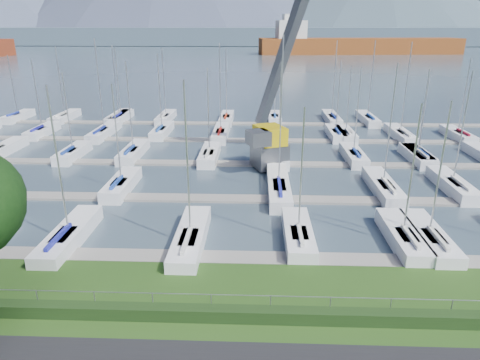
{
  "coord_description": "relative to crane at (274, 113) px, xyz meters",
  "views": [
    {
      "loc": [
        1.16,
        -18.19,
        14.0
      ],
      "look_at": [
        0.0,
        12.0,
        3.0
      ],
      "focal_mm": 32.0,
      "sensor_mm": 36.0,
      "label": 1
    }
  ],
  "objects": [
    {
      "name": "cargo_ship_mid",
      "position": [
        46.49,
        188.65,
        -1.82
      ],
      "size": [
        104.21,
        28.24,
        21.5
      ],
      "rotation": [
        0.0,
        0.0,
        0.1
      ],
      "color": "brown",
      "rests_on": "water"
    },
    {
      "name": "fence",
      "position": [
        -3.04,
        -26.09,
        -4.13
      ],
      "size": [
        80.0,
        0.04,
        0.04
      ],
      "primitive_type": "cylinder",
      "rotation": [
        0.0,
        1.57,
        0.0
      ],
      "color": "gray",
      "rests_on": "grass"
    },
    {
      "name": "foothill",
      "position": [
        -3.04,
        303.91,
        0.67
      ],
      "size": [
        900.0,
        80.0,
        12.0
      ],
      "primitive_type": "cube",
      "color": "#485A69",
      "rests_on": "water"
    },
    {
      "name": "docks",
      "position": [
        -3.04,
        -0.09,
        -5.55
      ],
      "size": [
        90.0,
        41.6,
        0.25
      ],
      "color": "slate",
      "rests_on": "water"
    },
    {
      "name": "sailboat_fleet",
      "position": [
        -4.93,
        2.34,
        0.01
      ],
      "size": [
        75.97,
        50.06,
        13.8
      ],
      "color": "navy",
      "rests_on": "water"
    },
    {
      "name": "path",
      "position": [
        -3.04,
        -29.09,
        -5.32
      ],
      "size": [
        160.0,
        2.0,
        0.04
      ],
      "primitive_type": "cube",
      "color": "black",
      "rests_on": "grass"
    },
    {
      "name": "water",
      "position": [
        -3.04,
        233.91,
        -5.73
      ],
      "size": [
        800.0,
        540.0,
        0.2
      ],
      "primitive_type": "cube",
      "color": "#3D4D59"
    },
    {
      "name": "crane",
      "position": [
        0.0,
        0.0,
        0.0
      ],
      "size": [
        7.73,
        12.92,
        22.35
      ],
      "rotation": [
        0.0,
        0.0,
        0.38
      ],
      "color": "#515357",
      "rests_on": "water"
    },
    {
      "name": "hedge",
      "position": [
        -3.04,
        -26.49,
        -4.98
      ],
      "size": [
        80.0,
        0.7,
        0.7
      ],
      "primitive_type": "cube",
      "color": "#1C3313",
      "rests_on": "grass"
    }
  ]
}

